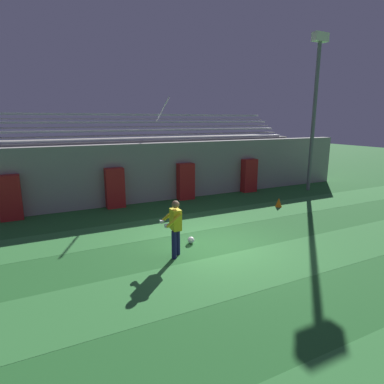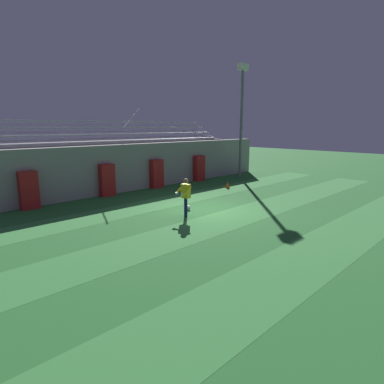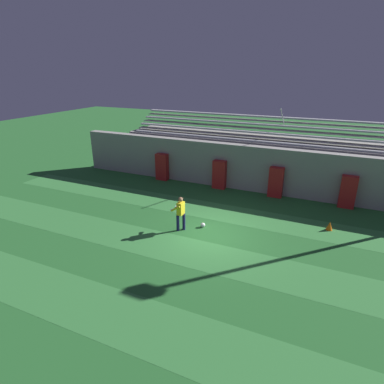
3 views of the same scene
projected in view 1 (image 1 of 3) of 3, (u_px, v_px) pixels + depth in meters
name	position (u px, v px, depth m)	size (l,w,h in m)	color
ground_plane	(217.00, 246.00, 10.09)	(80.00, 80.00, 0.00)	#286B2D
turf_stripe_mid	(250.00, 268.00, 8.57)	(28.00, 2.13, 0.01)	#38843D
turf_stripe_far	(183.00, 223.00, 12.29)	(28.00, 2.13, 0.01)	#38843D
back_wall	(148.00, 172.00, 15.45)	(24.00, 0.60, 2.80)	#999691
padding_pillar_gate_left	(115.00, 188.00, 14.32)	(0.82, 0.44, 1.79)	#B21E1E
padding_pillar_gate_right	(186.00, 181.00, 15.85)	(0.82, 0.44, 1.79)	#B21E1E
padding_pillar_far_left	(10.00, 198.00, 12.53)	(0.82, 0.44, 1.79)	#B21E1E
padding_pillar_far_right	(249.00, 176.00, 17.53)	(0.82, 0.44, 1.79)	#B21E1E
bleacher_stand	(136.00, 165.00, 17.17)	(18.00, 3.35, 5.03)	#999691
floodlight_pole	(316.00, 95.00, 17.01)	(0.90, 0.36, 8.23)	slate
goalkeeper	(175.00, 225.00, 9.10)	(0.58, 0.59, 1.67)	#19194C
soccer_ball	(191.00, 240.00, 10.27)	(0.22, 0.22, 0.22)	white
traffic_cone	(279.00, 202.00, 14.57)	(0.30, 0.30, 0.42)	orange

